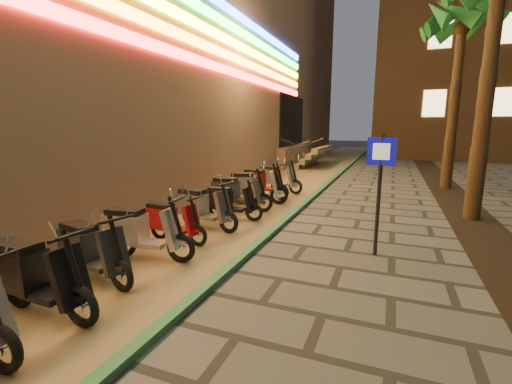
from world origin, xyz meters
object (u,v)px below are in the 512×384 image
at_px(scooter_7, 170,221).
at_px(scooter_12, 261,182).
at_px(scooter_4, 33,275).
at_px(scooter_10, 234,192).
at_px(scooter_5, 89,249).
at_px(scooter_13, 276,178).
at_px(scooter_6, 139,231).
at_px(pedestrian_sign, 380,178).
at_px(scooter_11, 251,186).
at_px(scooter_9, 228,202).
at_px(scooter_8, 201,207).

distance_m(scooter_7, scooter_12, 5.06).
bearing_deg(scooter_4, scooter_7, 92.92).
relative_size(scooter_7, scooter_12, 0.85).
bearing_deg(scooter_10, scooter_12, 79.10).
bearing_deg(scooter_12, scooter_4, -78.31).
distance_m(scooter_5, scooter_7, 2.02).
height_order(scooter_4, scooter_13, scooter_13).
bearing_deg(scooter_6, scooter_7, 85.60).
xyz_separation_m(scooter_5, scooter_6, (0.14, 0.99, 0.03)).
bearing_deg(scooter_13, pedestrian_sign, -43.53).
bearing_deg(scooter_11, pedestrian_sign, -57.17).
xyz_separation_m(scooter_6, scooter_10, (0.04, 4.01, 0.02)).
bearing_deg(scooter_6, scooter_9, 76.74).
bearing_deg(scooter_7, pedestrian_sign, 15.47).
xyz_separation_m(scooter_6, scooter_8, (0.03, 2.14, -0.01)).
height_order(scooter_7, scooter_8, scooter_8).
bearing_deg(scooter_4, scooter_12, 90.98).
bearing_deg(pedestrian_sign, scooter_8, -176.62).
distance_m(scooter_4, scooter_7, 3.05).
xyz_separation_m(scooter_9, scooter_11, (-0.10, 1.89, 0.09)).
xyz_separation_m(pedestrian_sign, scooter_12, (-3.97, 4.27, -0.95)).
bearing_deg(scooter_9, scooter_10, 100.46).
distance_m(pedestrian_sign, scooter_6, 4.52).
bearing_deg(scooter_8, scooter_12, 99.54).
bearing_deg(pedestrian_sign, scooter_9, 169.02).
height_order(scooter_6, scooter_11, scooter_11).
xyz_separation_m(scooter_11, scooter_13, (0.06, 2.22, -0.03)).
distance_m(pedestrian_sign, scooter_11, 5.09).
height_order(scooter_8, scooter_13, scooter_13).
relative_size(pedestrian_sign, scooter_10, 1.28).
distance_m(scooter_8, scooter_9, 1.00).
height_order(pedestrian_sign, scooter_8, pedestrian_sign).
distance_m(scooter_7, scooter_10, 2.98).
bearing_deg(scooter_13, scooter_9, -78.09).
distance_m(scooter_10, scooter_11, 0.99).
height_order(pedestrian_sign, scooter_10, pedestrian_sign).
xyz_separation_m(pedestrian_sign, scooter_10, (-3.99, 2.19, -0.94)).
height_order(scooter_7, scooter_9, scooter_9).
bearing_deg(scooter_7, scooter_11, 91.22).
bearing_deg(scooter_7, scooter_9, 85.39).
relative_size(scooter_7, scooter_13, 0.85).
bearing_deg(scooter_6, scooter_8, 80.74).
height_order(pedestrian_sign, scooter_9, pedestrian_sign).
bearing_deg(scooter_12, scooter_11, -72.56).
bearing_deg(scooter_12, scooter_13, 93.70).
height_order(scooter_8, scooter_9, scooter_8).
xyz_separation_m(scooter_8, scooter_9, (0.23, 0.97, -0.05)).
xyz_separation_m(scooter_4, scooter_8, (0.02, 4.16, -0.01)).
height_order(pedestrian_sign, scooter_11, pedestrian_sign).
bearing_deg(scooter_6, scooter_4, -97.95).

